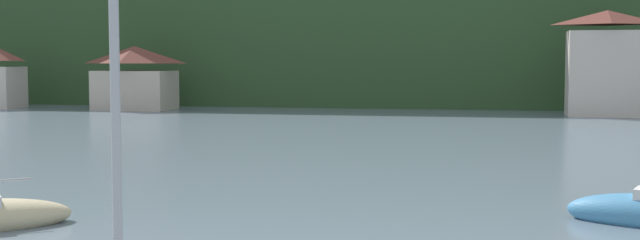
{
  "coord_description": "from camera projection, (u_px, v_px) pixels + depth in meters",
  "views": [
    {
      "loc": [
        4.13,
        18.98,
        4.43
      ],
      "look_at": [
        0.0,
        38.87,
        2.92
      ],
      "focal_mm": 44.78,
      "sensor_mm": 36.0,
      "label": 1
    }
  ],
  "objects": [
    {
      "name": "wooded_hillside",
      "position": [
        416.0,
        39.0,
        99.53
      ],
      "size": [
        352.0,
        47.05,
        39.93
      ],
      "color": "#2D4C28",
      "rests_on": "ground_plane"
    },
    {
      "name": "shore_building_central",
      "position": [
        135.0,
        79.0,
        72.37
      ],
      "size": [
        7.07,
        4.71,
        5.77
      ],
      "color": "#BCB29E",
      "rests_on": "ground_plane"
    },
    {
      "name": "shore_building_eastcentral",
      "position": [
        606.0,
        65.0,
        63.44
      ],
      "size": [
        6.29,
        3.41,
        8.44
      ],
      "color": "beige",
      "rests_on": "ground_plane"
    }
  ]
}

